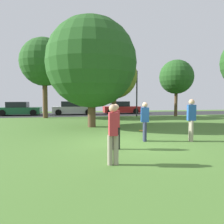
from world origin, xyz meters
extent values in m
plane|color=#47702D|center=(0.00, 0.00, 0.00)|extent=(44.00, 44.00, 0.00)
cube|color=#28282B|center=(0.00, 16.00, 0.00)|extent=(44.00, 6.40, 0.01)
cylinder|color=brown|center=(8.18, 11.91, 1.51)|extent=(0.32, 0.32, 3.01)
sphere|color=#23511E|center=(8.18, 11.91, 3.96)|extent=(3.41, 3.41, 3.41)
cylinder|color=brown|center=(-4.60, 12.17, 1.72)|extent=(0.44, 0.44, 3.44)
sphere|color=#23511E|center=(-4.60, 12.17, 5.09)|extent=(4.34, 4.34, 4.34)
cylinder|color=brown|center=(1.67, 11.35, 1.23)|extent=(0.45, 0.45, 2.46)
sphere|color=olive|center=(1.67, 11.35, 3.91)|extent=(4.30, 4.30, 4.30)
cylinder|color=brown|center=(-0.97, 5.15, 1.12)|extent=(0.49, 0.49, 2.24)
sphere|color=#23511E|center=(-0.97, 5.15, 3.99)|extent=(5.58, 5.58, 5.58)
cylinder|color=#2D334C|center=(0.83, 0.34, 0.40)|extent=(0.14, 0.14, 0.81)
cylinder|color=#2D334C|center=(0.79, 0.18, 0.40)|extent=(0.14, 0.14, 0.81)
cube|color=#23519E|center=(0.81, 0.26, 1.11)|extent=(0.36, 0.28, 0.60)
sphere|color=tan|center=(0.81, 0.26, 1.52)|extent=(0.22, 0.22, 0.22)
cylinder|color=gray|center=(2.68, -0.20, 0.44)|extent=(0.14, 0.14, 0.87)
cylinder|color=gray|center=(2.71, -0.04, 0.44)|extent=(0.14, 0.14, 0.87)
cube|color=#23519E|center=(2.70, -0.12, 1.20)|extent=(0.36, 0.28, 0.65)
sphere|color=tan|center=(2.70, -0.12, 1.64)|extent=(0.24, 0.24, 0.24)
cylinder|color=black|center=(-0.74, -0.91, 0.39)|extent=(0.14, 0.14, 0.79)
cylinder|color=black|center=(-0.58, -0.92, 0.39)|extent=(0.14, 0.14, 0.79)
cube|color=#B72D38|center=(-0.66, -0.91, 1.08)|extent=(0.23, 0.33, 0.59)
sphere|color=tan|center=(-0.66, -0.91, 1.48)|extent=(0.21, 0.21, 0.21)
cylinder|color=gray|center=(-1.17, -2.63, 0.40)|extent=(0.14, 0.14, 0.81)
cylinder|color=gray|center=(-1.01, -2.64, 0.40)|extent=(0.14, 0.14, 0.81)
cube|color=#B72D38|center=(-1.09, -2.63, 1.11)|extent=(0.24, 0.33, 0.61)
sphere|color=tan|center=(-1.09, -2.63, 1.52)|extent=(0.22, 0.22, 0.22)
cylinder|color=orange|center=(1.59, 3.03, 0.01)|extent=(0.27, 0.27, 0.03)
cube|color=#195633|center=(-7.62, 15.80, 0.50)|extent=(4.24, 1.85, 0.70)
cube|color=black|center=(-7.83, 15.80, 1.14)|extent=(2.04, 1.63, 0.57)
cylinder|color=black|center=(-6.14, 16.73, 0.32)|extent=(0.64, 0.22, 0.64)
cylinder|color=black|center=(-6.14, 14.88, 0.32)|extent=(0.64, 0.22, 0.64)
cylinder|color=black|center=(-9.11, 16.73, 0.32)|extent=(0.64, 0.22, 0.64)
cylinder|color=black|center=(-9.11, 14.88, 0.32)|extent=(0.64, 0.22, 0.64)
cube|color=#B7B7BC|center=(-2.04, 15.73, 0.53)|extent=(4.46, 1.79, 0.76)
cube|color=black|center=(-2.26, 15.73, 1.19)|extent=(2.14, 1.58, 0.56)
cylinder|color=black|center=(-0.48, 16.63, 0.32)|extent=(0.64, 0.22, 0.64)
cylinder|color=black|center=(-0.48, 14.84, 0.32)|extent=(0.64, 0.22, 0.64)
cylinder|color=black|center=(-3.60, 16.63, 0.32)|extent=(0.64, 0.22, 0.64)
cylinder|color=black|center=(-3.60, 14.84, 0.32)|extent=(0.64, 0.22, 0.64)
cube|color=#B21E1E|center=(3.55, 16.34, 0.50)|extent=(4.25, 1.80, 0.70)
cube|color=black|center=(3.34, 16.34, 1.15)|extent=(2.04, 1.58, 0.59)
cylinder|color=black|center=(5.04, 17.24, 0.32)|extent=(0.64, 0.22, 0.64)
cylinder|color=black|center=(5.04, 15.44, 0.32)|extent=(0.64, 0.22, 0.64)
cylinder|color=black|center=(2.06, 17.24, 0.32)|extent=(0.64, 0.22, 0.64)
cylinder|color=black|center=(2.06, 15.44, 0.32)|extent=(0.64, 0.22, 0.64)
cylinder|color=#2D2D33|center=(4.14, 12.20, 2.25)|extent=(0.14, 0.14, 4.50)
camera|label=1|loc=(-2.15, -8.18, 1.78)|focal=34.22mm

